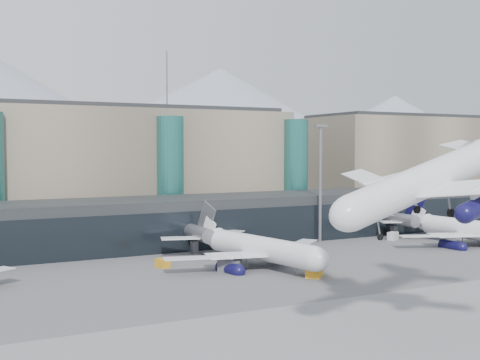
{
  "coord_description": "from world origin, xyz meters",
  "views": [
    {
      "loc": [
        -44.15,
        -60.78,
        20.38
      ],
      "look_at": [
        2.42,
        32.0,
        14.94
      ],
      "focal_mm": 45.0,
      "sensor_mm": 36.0,
      "label": 1
    }
  ],
  "objects_px": {
    "veh_b": "(163,263)",
    "veh_d": "(393,236)",
    "jet_parked_right": "(460,223)",
    "lightmast_mid": "(320,176)",
    "veh_c": "(230,266)",
    "hero_jet": "(441,168)",
    "jet_parked_mid": "(248,239)",
    "veh_h": "(315,269)"
  },
  "relations": [
    {
      "from": "veh_b",
      "to": "veh_d",
      "type": "height_order",
      "value": "veh_d"
    },
    {
      "from": "jet_parked_right",
      "to": "lightmast_mid",
      "type": "bearing_deg",
      "value": 54.17
    },
    {
      "from": "veh_c",
      "to": "veh_d",
      "type": "distance_m",
      "value": 50.12
    },
    {
      "from": "veh_d",
      "to": "hero_jet",
      "type": "bearing_deg",
      "value": -155.22
    },
    {
      "from": "lightmast_mid",
      "to": "jet_parked_right",
      "type": "distance_m",
      "value": 31.53
    },
    {
      "from": "hero_jet",
      "to": "veh_c",
      "type": "xyz_separation_m",
      "value": [
        -7.06,
        39.28,
        -17.21
      ]
    },
    {
      "from": "jet_parked_mid",
      "to": "veh_d",
      "type": "height_order",
      "value": "jet_parked_mid"
    },
    {
      "from": "lightmast_mid",
      "to": "veh_h",
      "type": "height_order",
      "value": "lightmast_mid"
    },
    {
      "from": "veh_c",
      "to": "jet_parked_right",
      "type": "bearing_deg",
      "value": 44.29
    },
    {
      "from": "veh_d",
      "to": "veh_c",
      "type": "bearing_deg",
      "value": 169.18
    },
    {
      "from": "hero_jet",
      "to": "veh_h",
      "type": "distance_m",
      "value": 34.78
    },
    {
      "from": "lightmast_mid",
      "to": "veh_h",
      "type": "bearing_deg",
      "value": -125.53
    },
    {
      "from": "hero_jet",
      "to": "lightmast_mid",
      "type": "bearing_deg",
      "value": 59.33
    },
    {
      "from": "hero_jet",
      "to": "veh_b",
      "type": "distance_m",
      "value": 53.26
    },
    {
      "from": "jet_parked_mid",
      "to": "hero_jet",
      "type": "bearing_deg",
      "value": 169.49
    },
    {
      "from": "jet_parked_mid",
      "to": "veh_d",
      "type": "xyz_separation_m",
      "value": [
        42.02,
        10.65,
        -3.55
      ]
    },
    {
      "from": "veh_h",
      "to": "jet_parked_right",
      "type": "bearing_deg",
      "value": -29.86
    },
    {
      "from": "veh_c",
      "to": "veh_h",
      "type": "distance_m",
      "value": 14.05
    },
    {
      "from": "hero_jet",
      "to": "veh_d",
      "type": "xyz_separation_m",
      "value": [
        40.71,
        54.44,
        -17.4
      ]
    },
    {
      "from": "lightmast_mid",
      "to": "veh_d",
      "type": "distance_m",
      "value": 21.72
    },
    {
      "from": "hero_jet",
      "to": "jet_parked_right",
      "type": "bearing_deg",
      "value": 32.95
    },
    {
      "from": "veh_b",
      "to": "veh_d",
      "type": "xyz_separation_m",
      "value": [
        56.46,
        6.67,
        0.12
      ]
    },
    {
      "from": "veh_b",
      "to": "veh_d",
      "type": "bearing_deg",
      "value": -98.96
    },
    {
      "from": "lightmast_mid",
      "to": "veh_c",
      "type": "xyz_separation_m",
      "value": [
        -31.53,
        -20.08,
        -13.37
      ]
    },
    {
      "from": "hero_jet",
      "to": "jet_parked_mid",
      "type": "relative_size",
      "value": 0.89
    },
    {
      "from": "lightmast_mid",
      "to": "veh_b",
      "type": "height_order",
      "value": "lightmast_mid"
    },
    {
      "from": "jet_parked_right",
      "to": "veh_c",
      "type": "height_order",
      "value": "jet_parked_right"
    },
    {
      "from": "veh_c",
      "to": "veh_h",
      "type": "bearing_deg",
      "value": -1.15
    },
    {
      "from": "veh_d",
      "to": "lightmast_mid",
      "type": "bearing_deg",
      "value": 134.73
    },
    {
      "from": "lightmast_mid",
      "to": "jet_parked_mid",
      "type": "distance_m",
      "value": 31.74
    },
    {
      "from": "hero_jet",
      "to": "jet_parked_right",
      "type": "height_order",
      "value": "hero_jet"
    },
    {
      "from": "veh_c",
      "to": "veh_h",
      "type": "relative_size",
      "value": 0.9
    },
    {
      "from": "veh_d",
      "to": "veh_h",
      "type": "xyz_separation_m",
      "value": [
        -37.15,
        -24.36,
        0.3
      ]
    },
    {
      "from": "jet_parked_mid",
      "to": "veh_b",
      "type": "bearing_deg",
      "value": 62.37
    },
    {
      "from": "jet_parked_mid",
      "to": "veh_d",
      "type": "bearing_deg",
      "value": -88.0
    },
    {
      "from": "veh_c",
      "to": "jet_parked_mid",
      "type": "bearing_deg",
      "value": 77.88
    },
    {
      "from": "hero_jet",
      "to": "veh_b",
      "type": "height_order",
      "value": "hero_jet"
    },
    {
      "from": "veh_b",
      "to": "veh_d",
      "type": "relative_size",
      "value": 0.86
    },
    {
      "from": "veh_d",
      "to": "veh_h",
      "type": "distance_m",
      "value": 44.42
    },
    {
      "from": "lightmast_mid",
      "to": "veh_h",
      "type": "relative_size",
      "value": 6.09
    },
    {
      "from": "jet_parked_right",
      "to": "veh_c",
      "type": "relative_size",
      "value": 9.66
    },
    {
      "from": "jet_parked_mid",
      "to": "veh_b",
      "type": "xyz_separation_m",
      "value": [
        -14.44,
        3.98,
        -3.67
      ]
    }
  ]
}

